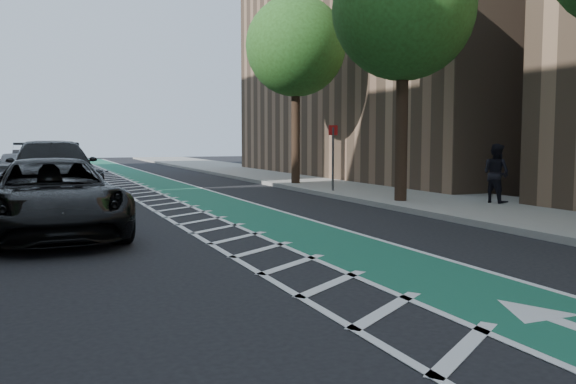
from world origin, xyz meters
TOP-DOWN VIEW (x-y plane):
  - ground at (0.00, 0.00)m, footprint 120.00×120.00m
  - bike_lane at (3.00, 10.00)m, footprint 2.00×90.00m
  - buffer_strip at (1.50, 10.00)m, footprint 1.40×90.00m
  - sidewalk_right at (9.50, 10.00)m, footprint 5.00×90.00m
  - curb_right at (7.05, 10.00)m, footprint 0.12×90.00m
  - tree_r_c at (7.90, 8.00)m, footprint 4.20×4.20m
  - tree_r_d at (7.90, 16.00)m, footprint 4.20×4.20m
  - sign_post at (7.60, 12.00)m, footprint 0.35×0.08m
  - suv_near at (-1.92, 6.02)m, footprint 2.85×5.83m
  - suv_far at (-1.69, 13.96)m, footprint 2.87×6.74m
  - car_silver at (-3.22, 27.62)m, footprint 1.68×3.94m
  - car_grey at (-2.54, 29.13)m, footprint 1.50×4.25m
  - pedestrian at (10.07, 6.49)m, footprint 0.78×0.93m
  - barrel_c at (-2.40, 14.50)m, footprint 0.60×0.60m

SIDE VIEW (x-z plane):
  - ground at x=0.00m, z-range 0.00..0.00m
  - buffer_strip at x=1.50m, z-range 0.00..0.01m
  - bike_lane at x=3.00m, z-range 0.00..0.01m
  - sidewalk_right at x=9.50m, z-range 0.00..0.15m
  - curb_right at x=7.05m, z-range 0.00..0.16m
  - barrel_c at x=-2.40m, z-range -0.02..0.79m
  - car_silver at x=-3.22m, z-range 0.00..1.33m
  - car_grey at x=-2.54m, z-range 0.00..1.40m
  - suv_near at x=-1.92m, z-range 0.00..1.60m
  - suv_far at x=-1.69m, z-range 0.00..1.94m
  - pedestrian at x=10.07m, z-range 0.15..1.86m
  - sign_post at x=7.60m, z-range 0.11..2.59m
  - tree_r_c at x=7.90m, z-range 1.82..9.72m
  - tree_r_d at x=7.90m, z-range 1.82..9.72m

